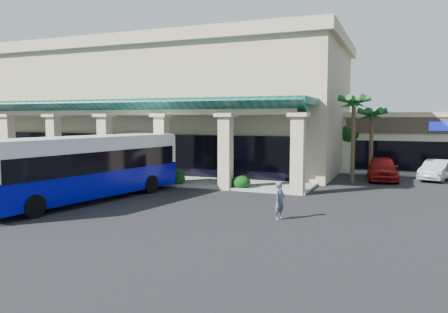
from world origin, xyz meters
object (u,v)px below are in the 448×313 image
at_px(transit_bus, 86,169).
at_px(pedestrian, 280,201).
at_px(car_white, 437,170).
at_px(car_silver, 382,168).

xyz_separation_m(transit_bus, pedestrian, (10.67, -0.33, -0.89)).
bearing_deg(car_white, pedestrian, -97.15).
relative_size(car_silver, car_white, 1.13).
height_order(pedestrian, car_silver, car_silver).
distance_m(transit_bus, pedestrian, 10.71).
bearing_deg(car_silver, pedestrian, -109.17).
bearing_deg(pedestrian, transit_bus, 105.67).
bearing_deg(transit_bus, car_white, 51.41).
xyz_separation_m(transit_bus, car_silver, (14.37, 14.24, -0.87)).
height_order(pedestrian, car_white, pedestrian).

